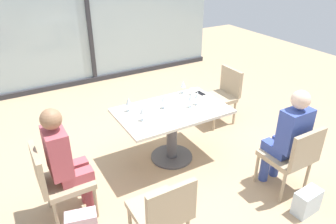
# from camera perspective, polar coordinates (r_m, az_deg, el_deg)

# --- Properties ---
(ground_plane) EXTENTS (12.00, 12.00, 0.00)m
(ground_plane) POSITION_cam_1_polar(r_m,az_deg,el_deg) (4.38, 0.66, -8.08)
(ground_plane) COLOR tan
(window_wall_backdrop) EXTENTS (5.51, 0.10, 2.70)m
(window_wall_backdrop) POSITION_cam_1_polar(r_m,az_deg,el_deg) (6.64, -14.04, 15.20)
(window_wall_backdrop) COLOR #A3B7BC
(window_wall_backdrop) RESTS_ON ground_plane
(dining_table_main) EXTENTS (1.39, 0.86, 0.73)m
(dining_table_main) POSITION_cam_1_polar(r_m,az_deg,el_deg) (4.08, 0.71, -1.78)
(dining_table_main) COLOR silver
(dining_table_main) RESTS_ON ground_plane
(chair_front_right) EXTENTS (0.46, 0.50, 0.87)m
(chair_front_right) POSITION_cam_1_polar(r_m,az_deg,el_deg) (3.82, 21.47, -7.22)
(chair_front_right) COLOR tan
(chair_front_right) RESTS_ON ground_plane
(chair_side_end) EXTENTS (0.50, 0.46, 0.87)m
(chair_side_end) POSITION_cam_1_polar(r_m,az_deg,el_deg) (3.43, -19.24, -11.16)
(chair_side_end) COLOR tan
(chair_side_end) RESTS_ON ground_plane
(chair_front_left) EXTENTS (0.46, 0.50, 0.87)m
(chair_front_left) POSITION_cam_1_polar(r_m,az_deg,el_deg) (2.92, -0.91, -17.25)
(chair_front_left) COLOR tan
(chair_front_left) RESTS_ON ground_plane
(chair_far_right) EXTENTS (0.50, 0.46, 0.87)m
(chair_far_right) POSITION_cam_1_polar(r_m,az_deg,el_deg) (5.11, 9.79, 3.44)
(chair_far_right) COLOR tan
(chair_far_right) RESTS_ON ground_plane
(person_front_right) EXTENTS (0.34, 0.39, 1.26)m
(person_front_right) POSITION_cam_1_polar(r_m,az_deg,el_deg) (3.77, 20.75, -3.90)
(person_front_right) COLOR #384C9E
(person_front_right) RESTS_ON ground_plane
(person_side_end) EXTENTS (0.39, 0.34, 1.26)m
(person_side_end) POSITION_cam_1_polar(r_m,az_deg,el_deg) (3.32, -17.95, -7.93)
(person_side_end) COLOR #B24C56
(person_side_end) RESTS_ON ground_plane
(wine_glass_0) EXTENTS (0.07, 0.07, 0.18)m
(wine_glass_0) POSITION_cam_1_polar(r_m,az_deg,el_deg) (3.93, -7.11, 1.88)
(wine_glass_0) COLOR silver
(wine_glass_0) RESTS_ON dining_table_main
(wine_glass_1) EXTENTS (0.07, 0.07, 0.18)m
(wine_glass_1) POSITION_cam_1_polar(r_m,az_deg,el_deg) (3.98, -0.74, 2.41)
(wine_glass_1) COLOR silver
(wine_glass_1) RESTS_ON dining_table_main
(wine_glass_2) EXTENTS (0.07, 0.07, 0.18)m
(wine_glass_2) POSITION_cam_1_polar(r_m,az_deg,el_deg) (4.41, 2.73, 4.99)
(wine_glass_2) COLOR silver
(wine_glass_2) RESTS_ON dining_table_main
(wine_glass_3) EXTENTS (0.07, 0.07, 0.18)m
(wine_glass_3) POSITION_cam_1_polar(r_m,az_deg,el_deg) (3.70, -4.57, 0.29)
(wine_glass_3) COLOR silver
(wine_glass_3) RESTS_ON dining_table_main
(wine_glass_4) EXTENTS (0.07, 0.07, 0.18)m
(wine_glass_4) POSITION_cam_1_polar(r_m,az_deg,el_deg) (4.09, 5.30, 3.02)
(wine_glass_4) COLOR silver
(wine_glass_4) RESTS_ON dining_table_main
(wine_glass_5) EXTENTS (0.07, 0.07, 0.18)m
(wine_glass_5) POSITION_cam_1_polar(r_m,az_deg,el_deg) (4.01, 4.11, 2.58)
(wine_glass_5) COLOR silver
(wine_glass_5) RESTS_ON dining_table_main
(coffee_cup) EXTENTS (0.08, 0.08, 0.09)m
(coffee_cup) POSITION_cam_1_polar(r_m,az_deg,el_deg) (4.40, 4.44, 3.66)
(coffee_cup) COLOR white
(coffee_cup) RESTS_ON dining_table_main
(cell_phone_on_table) EXTENTS (0.08, 0.15, 0.01)m
(cell_phone_on_table) POSITION_cam_1_polar(r_m,az_deg,el_deg) (4.46, 5.86, 3.37)
(cell_phone_on_table) COLOR black
(cell_phone_on_table) RESTS_ON dining_table_main
(handbag_0) EXTENTS (0.31, 0.18, 0.28)m
(handbag_0) POSITION_cam_1_polar(r_m,az_deg,el_deg) (3.82, 23.63, -14.53)
(handbag_0) COLOR silver
(handbag_0) RESTS_ON ground_plane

